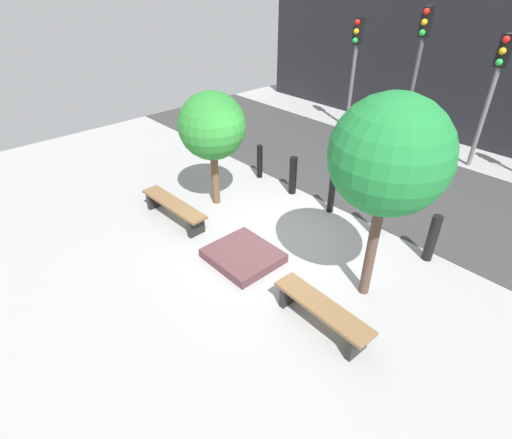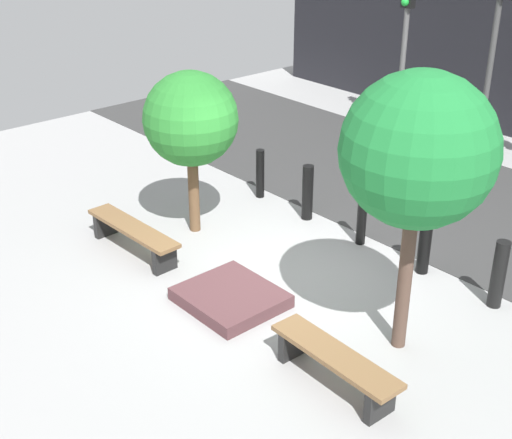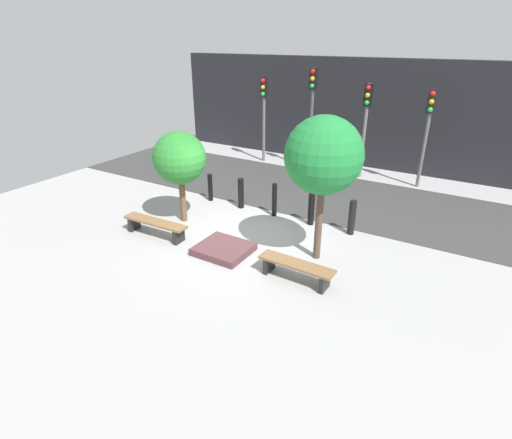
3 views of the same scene
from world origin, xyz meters
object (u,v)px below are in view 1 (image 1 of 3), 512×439
bollard_far_left (260,161)px  bollard_center (332,192)px  planter_bed (243,256)px  bench_right (322,311)px  bollard_right (378,211)px  tree_behind_right_bench (390,156)px  bollard_left (293,176)px  bollard_far_right (432,238)px  tree_behind_left_bench (212,127)px  traffic_light_mid_east (495,79)px  traffic_light_west (355,54)px  bench_left (174,207)px  traffic_light_mid_west (419,54)px

bollard_far_left → bollard_center: bollard_center is taller
planter_bed → bench_right: bearing=-5.4°
planter_bed → bollard_right: size_ratio=1.21×
tree_behind_right_bench → bollard_left: size_ratio=3.62×
planter_bed → bollard_far_right: (2.40, 2.66, 0.40)m
tree_behind_left_bench → bollard_far_left: bearing=99.8°
bollard_left → traffic_light_mid_east: size_ratio=0.28×
bollard_far_left → traffic_light_west: size_ratio=0.26×
bollard_right → bollard_far_right: (1.20, 0.00, -0.05)m
bench_left → traffic_light_mid_east: 8.65m
bench_right → bench_left: bearing=-178.1°
bench_left → bench_right: size_ratio=1.11×
bollard_right → bench_left: bearing=-139.2°
bollard_right → traffic_light_west: (-4.42, 4.92, 1.86)m
bench_left → traffic_light_west: traffic_light_west is taller
bench_right → tree_behind_right_bench: bearing=91.9°
traffic_light_west → tree_behind_right_bench: bearing=-51.1°
bench_right → planter_bed: bearing=176.5°
bollard_center → bollard_left: bearing=180.0°
bench_left → bollard_far_left: size_ratio=2.18×
tree_behind_left_bench → tree_behind_right_bench: (4.21, 0.00, 0.68)m
bench_right → bollard_far_left: 5.33m
bollard_center → traffic_light_west: 6.17m
bench_left → traffic_light_mid_west: bearing=80.5°
bollard_far_right → bench_right: bearing=-95.8°
bench_left → traffic_light_west: bearing=96.2°
traffic_light_west → bench_right: bearing=-55.6°
bollard_far_left → traffic_light_west: traffic_light_west is taller
planter_bed → bollard_left: bollard_left is taller
bollard_left → bollard_right: bollard_right is taller
bollard_left → traffic_light_mid_east: bearing=65.2°
bench_right → bollard_center: 3.55m
bollard_left → bench_right: bearing=-40.8°
planter_bed → bollard_far_left: bearing=132.1°
planter_bed → bollard_left: 2.94m
bench_right → tree_behind_right_bench: tree_behind_right_bench is taller
bollard_far_right → traffic_light_west: (-5.62, 4.92, 1.91)m
bench_left → bollard_right: size_ratio=1.82×
bollard_left → bollard_center: (1.20, 0.00, 0.03)m
bollard_far_right → traffic_light_mid_west: bearing=125.2°
bollard_right → traffic_light_mid_east: 5.26m
bench_left → bollard_right: 4.37m
planter_bed → bollard_far_right: 3.60m
tree_behind_left_bench → bollard_far_right: 5.01m
bollard_far_right → traffic_light_mid_east: bearing=105.1°
planter_bed → bollard_center: 2.69m
bench_right → traffic_light_mid_east: traffic_light_mid_east is taller
traffic_light_west → bollard_center: bearing=-56.8°
bench_right → tree_behind_left_bench: tree_behind_left_bench is taller
planter_bed → bollard_far_left: size_ratio=1.44×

